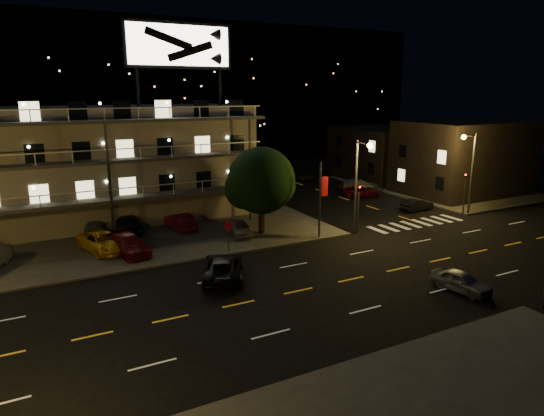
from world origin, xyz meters
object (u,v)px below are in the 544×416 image
tree (261,183)px  road_car_east (461,281)px  lot_car_2 (103,242)px  lot_car_7 (95,229)px  road_car_west (223,267)px  lot_car_4 (239,227)px  side_car_0 (417,205)px

tree → road_car_east: bearing=-71.5°
lot_car_2 → tree: bearing=-22.3°
lot_car_2 → road_car_east: size_ratio=1.38×
lot_car_7 → road_car_west: (6.08, -13.23, -0.04)m
road_car_east → road_car_west: (-12.04, 8.77, 0.12)m
road_car_west → road_car_east: bearing=168.0°
lot_car_2 → lot_car_4: 10.75m
lot_car_2 → side_car_0: 30.54m
tree → lot_car_4: tree is taller
tree → lot_car_4: bearing=170.9°
lot_car_4 → road_car_west: 9.16m
road_car_east → lot_car_2: bearing=127.3°
side_car_0 → lot_car_4: bearing=86.2°
road_car_east → tree: bearing=100.2°
lot_car_4 → lot_car_2: bearing=-178.2°
tree → road_car_east: tree is taller
lot_car_7 → side_car_0: bearing=-177.9°
tree → lot_car_4: size_ratio=1.86×
tree → road_car_west: (-6.55, -7.61, -3.76)m
road_car_east → lot_car_4: bearing=105.7°
lot_car_7 → road_car_west: 14.56m
lot_car_2 → road_car_east: 25.34m
road_car_east → road_car_west: 14.89m
tree → road_car_west: bearing=-130.7°
side_car_0 → road_car_east: (-12.39, -16.55, 0.02)m
lot_car_4 → side_car_0: lot_car_4 is taller
lot_car_7 → road_car_east: 28.50m
road_car_west → side_car_0: bearing=-138.2°
lot_car_2 → lot_car_7: 4.29m
lot_car_4 → lot_car_7: size_ratio=0.89×
lot_car_2 → road_car_west: (6.09, -8.93, -0.11)m
lot_car_2 → side_car_0: bearing=-18.4°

